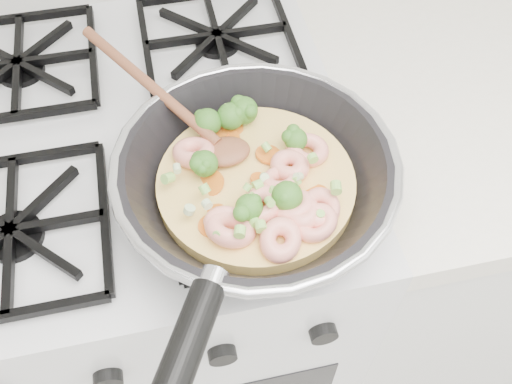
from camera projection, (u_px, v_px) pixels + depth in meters
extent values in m
cube|color=white|center=(170.00, 279.00, 1.15)|extent=(0.60, 0.60, 0.90)
cube|color=black|center=(128.00, 123.00, 0.78)|extent=(0.56, 0.56, 0.02)
torus|color=silver|center=(256.00, 164.00, 0.64)|extent=(0.34, 0.34, 0.01)
cylinder|color=black|center=(174.00, 380.00, 0.50)|extent=(0.12, 0.18, 0.03)
cylinder|color=#FFD56E|center=(256.00, 184.00, 0.68)|extent=(0.24, 0.24, 0.02)
ellipsoid|color=brown|center=(225.00, 151.00, 0.68)|extent=(0.07, 0.08, 0.02)
cylinder|color=brown|center=(149.00, 85.00, 0.71)|extent=(0.15, 0.20, 0.05)
torus|color=#FFAD96|center=(290.00, 166.00, 0.67)|extent=(0.07, 0.07, 0.03)
torus|color=#FFAD96|center=(320.00, 208.00, 0.63)|extent=(0.07, 0.07, 0.03)
torus|color=#FFAD96|center=(316.00, 223.00, 0.62)|extent=(0.07, 0.07, 0.02)
torus|color=#FFAD96|center=(281.00, 240.00, 0.61)|extent=(0.07, 0.07, 0.03)
torus|color=#FFAD96|center=(228.00, 225.00, 0.62)|extent=(0.07, 0.07, 0.02)
torus|color=#FFAD96|center=(262.00, 205.00, 0.63)|extent=(0.08, 0.08, 0.03)
torus|color=#FFAD96|center=(194.00, 153.00, 0.68)|extent=(0.08, 0.08, 0.03)
torus|color=#FFAD96|center=(230.00, 229.00, 0.62)|extent=(0.08, 0.08, 0.04)
torus|color=#FFAD96|center=(295.00, 208.00, 0.63)|extent=(0.06, 0.07, 0.03)
torus|color=#FFAD96|center=(280.00, 181.00, 0.65)|extent=(0.07, 0.07, 0.03)
torus|color=#FFAD96|center=(308.00, 150.00, 0.68)|extent=(0.06, 0.07, 0.03)
torus|color=#FFAD96|center=(301.00, 212.00, 0.63)|extent=(0.05, 0.05, 0.03)
ellipsoid|color=#437E29|center=(244.00, 110.00, 0.70)|extent=(0.05, 0.05, 0.03)
ellipsoid|color=#437E29|center=(249.00, 208.00, 0.62)|extent=(0.04, 0.04, 0.03)
ellipsoid|color=#437E29|center=(208.00, 122.00, 0.69)|extent=(0.04, 0.04, 0.03)
ellipsoid|color=#437E29|center=(296.00, 140.00, 0.68)|extent=(0.04, 0.04, 0.03)
ellipsoid|color=#437E29|center=(205.00, 164.00, 0.65)|extent=(0.04, 0.04, 0.03)
ellipsoid|color=#437E29|center=(287.00, 196.00, 0.63)|extent=(0.05, 0.05, 0.04)
ellipsoid|color=#437E29|center=(230.00, 116.00, 0.70)|extent=(0.04, 0.04, 0.03)
cylinder|color=orange|center=(228.00, 140.00, 0.70)|extent=(0.04, 0.04, 0.01)
cylinder|color=orange|center=(219.00, 142.00, 0.70)|extent=(0.04, 0.04, 0.01)
cylinder|color=orange|center=(252.00, 220.00, 0.63)|extent=(0.04, 0.04, 0.00)
cylinder|color=orange|center=(314.00, 193.00, 0.65)|extent=(0.04, 0.03, 0.01)
cylinder|color=orange|center=(269.00, 154.00, 0.69)|extent=(0.04, 0.04, 0.01)
cylinder|color=orange|center=(219.00, 132.00, 0.71)|extent=(0.03, 0.03, 0.01)
cylinder|color=orange|center=(219.00, 124.00, 0.72)|extent=(0.03, 0.03, 0.00)
cylinder|color=orange|center=(216.00, 215.00, 0.64)|extent=(0.04, 0.04, 0.01)
cylinder|color=orange|center=(233.00, 128.00, 0.71)|extent=(0.03, 0.03, 0.01)
cylinder|color=orange|center=(211.00, 184.00, 0.66)|extent=(0.05, 0.05, 0.01)
cylinder|color=orange|center=(211.00, 226.00, 0.63)|extent=(0.04, 0.04, 0.00)
cylinder|color=orange|center=(260.00, 223.00, 0.63)|extent=(0.03, 0.03, 0.01)
cylinder|color=orange|center=(262.00, 180.00, 0.66)|extent=(0.04, 0.04, 0.01)
cylinder|color=beige|center=(207.00, 204.00, 0.61)|extent=(0.01, 0.01, 0.01)
cylinder|color=#8DCF53|center=(227.00, 109.00, 0.69)|extent=(0.01, 0.01, 0.01)
cylinder|color=#8DCF53|center=(248.00, 187.00, 0.63)|extent=(0.01, 0.01, 0.01)
cylinder|color=#8DCF53|center=(168.00, 178.00, 0.64)|extent=(0.01, 0.01, 0.01)
cylinder|color=#8DCF53|center=(251.00, 199.00, 0.62)|extent=(0.01, 0.01, 0.01)
cylinder|color=#8DCF53|center=(313.00, 158.00, 0.65)|extent=(0.01, 0.01, 0.01)
cylinder|color=#8DCF53|center=(270.00, 202.00, 0.61)|extent=(0.01, 0.01, 0.01)
cylinder|color=beige|center=(248.00, 203.00, 0.62)|extent=(0.01, 0.01, 0.01)
cylinder|color=#8DCF53|center=(261.00, 226.00, 0.60)|extent=(0.01, 0.01, 0.01)
cylinder|color=#8DCF53|center=(218.00, 233.00, 0.60)|extent=(0.01, 0.01, 0.01)
cylinder|color=#8DCF53|center=(299.00, 135.00, 0.68)|extent=(0.01, 0.01, 0.01)
cylinder|color=#8DCF53|center=(336.00, 188.00, 0.62)|extent=(0.01, 0.01, 0.01)
cylinder|color=#8DCF53|center=(258.00, 186.00, 0.64)|extent=(0.01, 0.01, 0.01)
cylinder|color=beige|center=(264.00, 177.00, 0.65)|extent=(0.01, 0.01, 0.01)
cylinder|color=#8DCF53|center=(273.00, 192.00, 0.63)|extent=(0.01, 0.01, 0.01)
cylinder|color=#8DCF53|center=(296.00, 180.00, 0.65)|extent=(0.01, 0.01, 0.01)
cylinder|color=beige|center=(298.00, 177.00, 0.64)|extent=(0.01, 0.01, 0.01)
cylinder|color=#8DCF53|center=(266.00, 147.00, 0.68)|extent=(0.01, 0.01, 0.01)
cylinder|color=#8DCF53|center=(320.00, 215.00, 0.62)|extent=(0.01, 0.01, 0.01)
cylinder|color=#8DCF53|center=(255.00, 223.00, 0.61)|extent=(0.01, 0.01, 0.01)
cylinder|color=beige|center=(189.00, 210.00, 0.62)|extent=(0.01, 0.01, 0.01)
cylinder|color=beige|center=(177.00, 169.00, 0.64)|extent=(0.01, 0.01, 0.01)
cylinder|color=#8DCF53|center=(240.00, 232.00, 0.59)|extent=(0.01, 0.01, 0.01)
cylinder|color=#8DCF53|center=(205.00, 189.00, 0.63)|extent=(0.01, 0.01, 0.01)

